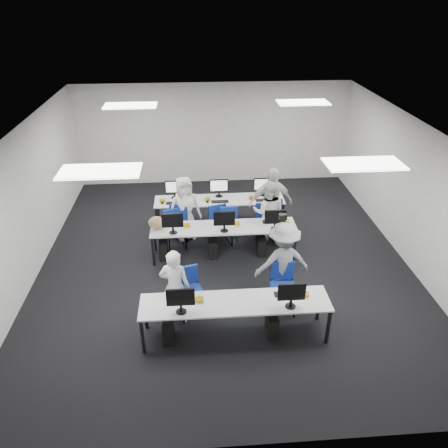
{
  "coord_description": "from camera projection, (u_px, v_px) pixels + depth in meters",
  "views": [
    {
      "loc": [
        -0.62,
        -8.15,
        5.41
      ],
      "look_at": [
        -0.02,
        -0.16,
        1.0
      ],
      "focal_mm": 35.0,
      "sensor_mm": 36.0,
      "label": 1
    }
  ],
  "objects": [
    {
      "name": "room",
      "position": [
        224.0,
        199.0,
        9.04
      ],
      "size": [
        9.0,
        9.02,
        3.0
      ],
      "color": "black",
      "rests_on": "ground"
    },
    {
      "name": "ceiling_panels",
      "position": [
        224.0,
        129.0,
        8.33
      ],
      "size": [
        5.2,
        4.6,
        0.02
      ],
      "color": "white",
      "rests_on": "room"
    },
    {
      "name": "desk_front",
      "position": [
        235.0,
        304.0,
        7.34
      ],
      "size": [
        3.2,
        0.7,
        0.73
      ],
      "color": "silver",
      "rests_on": "ground"
    },
    {
      "name": "desk_mid",
      "position": [
        224.0,
        229.0,
        9.61
      ],
      "size": [
        3.2,
        0.7,
        0.73
      ],
      "color": "silver",
      "rests_on": "ground"
    },
    {
      "name": "desk_back",
      "position": [
        219.0,
        201.0,
        10.83
      ],
      "size": [
        3.2,
        0.7,
        0.73
      ],
      "color": "silver",
      "rests_on": "ground"
    },
    {
      "name": "equipment_front",
      "position": [
        224.0,
        321.0,
        7.47
      ],
      "size": [
        2.51,
        0.41,
        1.19
      ],
      "color": "#0B4A98",
      "rests_on": "desk_front"
    },
    {
      "name": "equipment_mid",
      "position": [
        215.0,
        242.0,
        9.74
      ],
      "size": [
        2.91,
        0.41,
        1.19
      ],
      "color": "white",
      "rests_on": "desk_mid"
    },
    {
      "name": "equipment_back",
      "position": [
        227.0,
        212.0,
        11.02
      ],
      "size": [
        2.91,
        0.41,
        1.19
      ],
      "color": "white",
      "rests_on": "desk_back"
    },
    {
      "name": "chair_0",
      "position": [
        191.0,
        300.0,
        8.05
      ],
      "size": [
        0.57,
        0.6,
        0.93
      ],
      "rotation": [
        0.0,
        0.0,
        0.28
      ],
      "color": "navy",
      "rests_on": "ground"
    },
    {
      "name": "chair_1",
      "position": [
        282.0,
        296.0,
        8.16
      ],
      "size": [
        0.49,
        0.53,
        0.93
      ],
      "rotation": [
        0.0,
        0.0,
        -0.06
      ],
      "color": "navy",
      "rests_on": "ground"
    },
    {
      "name": "chair_2",
      "position": [
        175.0,
        236.0,
        10.12
      ],
      "size": [
        0.56,
        0.59,
        0.89
      ],
      "rotation": [
        0.0,
        0.0,
        0.31
      ],
      "color": "navy",
      "rests_on": "ground"
    },
    {
      "name": "chair_3",
      "position": [
        220.0,
        232.0,
        10.26
      ],
      "size": [
        0.57,
        0.6,
        0.92
      ],
      "rotation": [
        0.0,
        0.0,
        0.29
      ],
      "color": "navy",
      "rests_on": "ground"
    },
    {
      "name": "chair_4",
      "position": [
        270.0,
        227.0,
        10.46
      ],
      "size": [
        0.64,
        0.66,
        0.98
      ],
      "rotation": [
        0.0,
        0.0,
        -0.38
      ],
      "color": "navy",
      "rests_on": "ground"
    },
    {
      "name": "chair_5",
      "position": [
        183.0,
        226.0,
        10.53
      ],
      "size": [
        0.61,
        0.63,
        0.93
      ],
      "rotation": [
        0.0,
        0.0,
        -0.38
      ],
      "color": "navy",
      "rests_on": "ground"
    },
    {
      "name": "chair_6",
      "position": [
        228.0,
        226.0,
        10.52
      ],
      "size": [
        0.45,
        0.49,
        0.91
      ],
      "rotation": [
        0.0,
        0.0,
        0.01
      ],
      "color": "navy",
      "rests_on": "ground"
    },
    {
      "name": "chair_7",
      "position": [
        265.0,
        225.0,
        10.54
      ],
      "size": [
        0.59,
        0.62,
        0.97
      ],
      "rotation": [
        0.0,
        0.0,
        -0.27
      ],
      "color": "navy",
      "rests_on": "ground"
    },
    {
      "name": "handbag",
      "position": [
        157.0,
        223.0,
        9.43
      ],
      "size": [
        0.38,
        0.25,
        0.3
      ],
      "primitive_type": "ellipsoid",
      "rotation": [
        0.0,
        0.0,
        -0.05
      ],
      "color": "#946C4C",
      "rests_on": "desk_mid"
    },
    {
      "name": "student_0",
      "position": [
        175.0,
        287.0,
        7.66
      ],
      "size": [
        0.61,
        0.46,
        1.49
      ],
      "primitive_type": "imported",
      "rotation": [
        0.0,
        0.0,
        2.93
      ],
      "color": "silver",
      "rests_on": "ground"
    },
    {
      "name": "student_1",
      "position": [
        269.0,
        212.0,
        10.1
      ],
      "size": [
        0.86,
        0.74,
        1.55
      ],
      "primitive_type": "imported",
      "rotation": [
        0.0,
        0.0,
        2.92
      ],
      "color": "silver",
      "rests_on": "ground"
    },
    {
      "name": "student_2",
      "position": [
        185.0,
        208.0,
        10.25
      ],
      "size": [
        0.89,
        0.71,
        1.57
      ],
      "primitive_type": "imported",
      "rotation": [
        0.0,
        0.0,
        0.32
      ],
      "color": "silver",
      "rests_on": "ground"
    },
    {
      "name": "student_3",
      "position": [
        271.0,
        204.0,
        10.24
      ],
      "size": [
        1.09,
        0.55,
        1.78
      ],
      "primitive_type": "imported",
      "rotation": [
        0.0,
        0.0,
        0.12
      ],
      "color": "silver",
      "rests_on": "ground"
    },
    {
      "name": "photographer",
      "position": [
        283.0,
        262.0,
        8.21
      ],
      "size": [
        1.12,
        0.73,
        1.64
      ],
      "primitive_type": "imported",
      "rotation": [
        0.0,
        0.0,
        3.26
      ],
      "color": "slate",
      "rests_on": "ground"
    },
    {
      "name": "dslr_camera",
      "position": [
        283.0,
        217.0,
        7.94
      ],
      "size": [
        0.16,
        0.2,
        0.1
      ],
      "primitive_type": "cube",
      "rotation": [
        0.0,
        0.0,
        3.26
      ],
      "color": "black",
      "rests_on": "photographer"
    }
  ]
}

